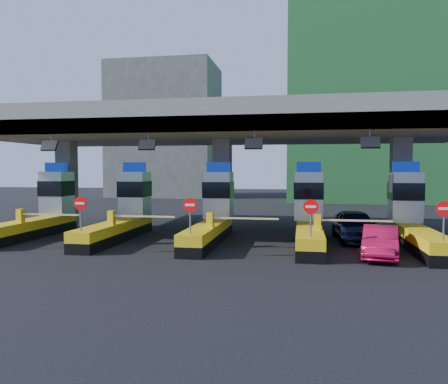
# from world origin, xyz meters

# --- Properties ---
(ground) EXTENTS (120.00, 120.00, 0.00)m
(ground) POSITION_xyz_m (0.00, 0.00, 0.00)
(ground) COLOR black
(ground) RESTS_ON ground
(toll_canopy) EXTENTS (28.00, 12.09, 7.00)m
(toll_canopy) POSITION_xyz_m (0.00, 2.87, 6.13)
(toll_canopy) COLOR slate
(toll_canopy) RESTS_ON ground
(toll_lane_far_left) EXTENTS (4.43, 8.00, 4.16)m
(toll_lane_far_left) POSITION_xyz_m (-10.00, 0.28, 1.40)
(toll_lane_far_left) COLOR black
(toll_lane_far_left) RESTS_ON ground
(toll_lane_left) EXTENTS (4.43, 8.00, 4.16)m
(toll_lane_left) POSITION_xyz_m (-5.00, 0.28, 1.40)
(toll_lane_left) COLOR black
(toll_lane_left) RESTS_ON ground
(toll_lane_center) EXTENTS (4.43, 8.00, 4.16)m
(toll_lane_center) POSITION_xyz_m (0.00, 0.28, 1.40)
(toll_lane_center) COLOR black
(toll_lane_center) RESTS_ON ground
(toll_lane_right) EXTENTS (4.43, 8.00, 4.16)m
(toll_lane_right) POSITION_xyz_m (5.00, 0.28, 1.40)
(toll_lane_right) COLOR black
(toll_lane_right) RESTS_ON ground
(toll_lane_far_right) EXTENTS (4.43, 8.00, 4.16)m
(toll_lane_far_right) POSITION_xyz_m (10.00, 0.28, 1.40)
(toll_lane_far_right) COLOR black
(toll_lane_far_right) RESTS_ON ground
(bg_building_scaffold) EXTENTS (18.00, 12.00, 28.00)m
(bg_building_scaffold) POSITION_xyz_m (12.00, 32.00, 14.00)
(bg_building_scaffold) COLOR #1E5926
(bg_building_scaffold) RESTS_ON ground
(bg_building_concrete) EXTENTS (14.00, 10.00, 18.00)m
(bg_building_concrete) POSITION_xyz_m (-14.00, 36.00, 9.00)
(bg_building_concrete) COLOR #4C4C49
(bg_building_concrete) RESTS_ON ground
(van) EXTENTS (2.26, 4.92, 1.63)m
(van) POSITION_xyz_m (7.37, 1.05, 0.82)
(van) COLOR black
(van) RESTS_ON ground
(red_car) EXTENTS (2.06, 4.20, 1.32)m
(red_car) POSITION_xyz_m (7.95, -3.08, 0.66)
(red_car) COLOR #AD0D36
(red_car) RESTS_ON ground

